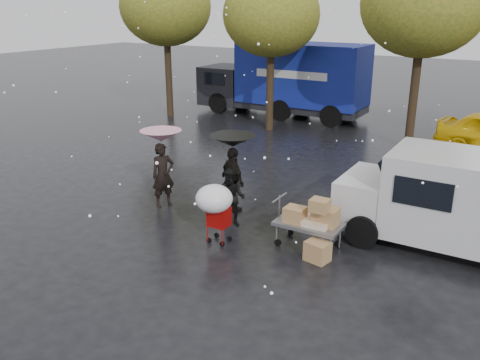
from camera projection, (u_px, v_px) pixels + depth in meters
The scene contains 13 objects.
ground at pixel (205, 228), 12.56m from camera, with size 90.00×90.00×0.00m, color black.
person_pink at pixel (163, 175), 13.70m from camera, with size 0.64×0.42×1.76m, color black.
person_middle at pixel (231, 198), 12.50m from camera, with size 0.72×0.56×1.49m, color black.
person_black at pixel (233, 180), 13.34m from camera, with size 1.03×0.43×1.75m, color black.
umbrella_pink at pixel (161, 136), 13.34m from camera, with size 1.10×1.10×2.12m.
umbrella_black at pixel (233, 141), 12.98m from camera, with size 1.21×1.21×2.09m.
vendor_cart at pixel (312, 218), 11.36m from camera, with size 1.52×0.80×1.27m.
shopping_cart at pixel (215, 202), 11.38m from camera, with size 0.84×0.84×1.46m.
white_van at pixel (460, 201), 11.15m from camera, with size 4.91×2.18×2.20m.
blue_truck at pixel (286, 80), 24.46m from camera, with size 8.30×2.60×3.50m.
box_ground_near at pixel (317, 251), 10.93m from camera, with size 0.49×0.39×0.44m, color #996842.
box_ground_far at pixel (335, 218), 12.77m from camera, with size 0.39×0.30×0.30m, color #996842.
tree_row at pixel (343, 10), 19.21m from camera, with size 21.60×4.40×7.12m.
Camera 1 is at (6.63, -9.38, 5.30)m, focal length 38.00 mm.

